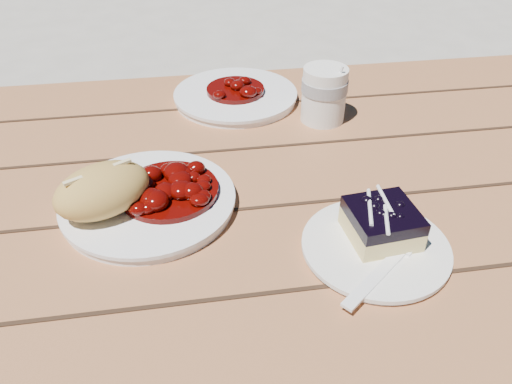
{
  "coord_description": "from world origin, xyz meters",
  "views": [
    {
      "loc": [
        0.04,
        -0.63,
        1.19
      ],
      "look_at": [
        0.12,
        -0.12,
        0.81
      ],
      "focal_mm": 35.0,
      "sensor_mm": 36.0,
      "label": 1
    }
  ],
  "objects": [
    {
      "name": "picnic_table",
      "position": [
        0.0,
        -0.0,
        0.59
      ],
      "size": [
        2.0,
        1.55,
        0.75
      ],
      "color": "brown",
      "rests_on": "ground"
    },
    {
      "name": "main_plate",
      "position": [
        -0.02,
        -0.05,
        0.76
      ],
      "size": [
        0.24,
        0.24,
        0.02
      ],
      "primitive_type": "cylinder",
      "color": "white",
      "rests_on": "picnic_table"
    },
    {
      "name": "goulash_stew",
      "position": [
        0.01,
        -0.05,
        0.79
      ],
      "size": [
        0.14,
        0.14,
        0.04
      ],
      "primitive_type": null,
      "color": "#510502",
      "rests_on": "main_plate"
    },
    {
      "name": "bread_roll",
      "position": [
        -0.08,
        -0.07,
        0.8
      ],
      "size": [
        0.16,
        0.14,
        0.07
      ],
      "primitive_type": "ellipsoid",
      "rotation": [
        0.0,
        0.0,
        0.51
      ],
      "color": "tan",
      "rests_on": "main_plate"
    },
    {
      "name": "dessert_plate",
      "position": [
        0.26,
        -0.19,
        0.76
      ],
      "size": [
        0.18,
        0.18,
        0.01
      ],
      "primitive_type": "cylinder",
      "color": "white",
      "rests_on": "picnic_table"
    },
    {
      "name": "blueberry_cake",
      "position": [
        0.27,
        -0.17,
        0.78
      ],
      "size": [
        0.09,
        0.09,
        0.05
      ],
      "rotation": [
        0.0,
        0.0,
        0.09
      ],
      "color": "#F4DC85",
      "rests_on": "dessert_plate"
    },
    {
      "name": "fork_dessert",
      "position": [
        0.24,
        -0.24,
        0.76
      ],
      "size": [
        0.14,
        0.12,
        0.0
      ],
      "primitive_type": null,
      "rotation": [
        0.0,
        0.0,
        -0.89
      ],
      "color": "white",
      "rests_on": "dessert_plate"
    },
    {
      "name": "coffee_cup",
      "position": [
        0.29,
        0.16,
        0.8
      ],
      "size": [
        0.08,
        0.08,
        0.1
      ],
      "primitive_type": "cylinder",
      "color": "white",
      "rests_on": "picnic_table"
    },
    {
      "name": "second_plate",
      "position": [
        0.14,
        0.27,
        0.76
      ],
      "size": [
        0.24,
        0.24,
        0.02
      ],
      "primitive_type": "cylinder",
      "color": "white",
      "rests_on": "picnic_table"
    },
    {
      "name": "second_stew",
      "position": [
        0.14,
        0.27,
        0.79
      ],
      "size": [
        0.11,
        0.11,
        0.04
      ],
      "primitive_type": null,
      "color": "#510502",
      "rests_on": "second_plate"
    }
  ]
}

